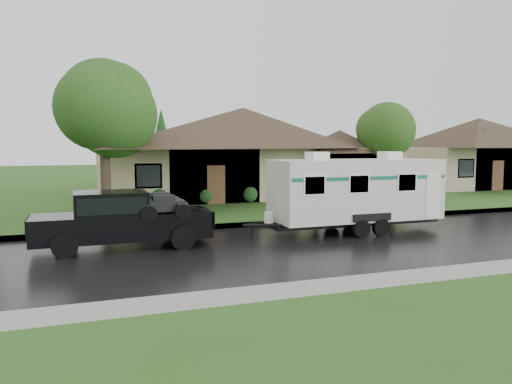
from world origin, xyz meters
The scene contains 11 objects.
ground centered at (0.00, 0.00, 0.00)m, with size 140.00×140.00×0.00m, color #2C551A.
road centered at (0.00, -2.00, 0.01)m, with size 140.00×8.00×0.01m, color black.
curb centered at (0.00, 2.25, 0.07)m, with size 140.00×0.50×0.15m, color gray.
lawn centered at (0.00, 15.00, 0.07)m, with size 140.00×26.00×0.15m, color #2C551A.
house_main centered at (2.29, 13.84, 3.59)m, with size 19.44×10.80×6.90m.
house_neighbor centered at (22.27, 14.34, 3.32)m, with size 15.12×9.72×6.45m.
tree_left_green centered at (-7.12, 6.14, 4.87)m, with size 4.11×4.11×6.80m.
tree_right_green centered at (9.66, 9.34, 4.20)m, with size 3.53×3.53×5.84m.
shrub_row centered at (2.00, 9.30, 0.65)m, with size 13.60×1.00×1.00m.
pickup_truck centered at (-7.09, -0.42, 1.00)m, with size 5.60×2.13×1.87m.
travel_trailer centered at (1.71, -0.42, 1.64)m, with size 6.91×2.43×3.10m.
Camera 1 is at (-8.42, -16.98, 3.38)m, focal length 35.00 mm.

